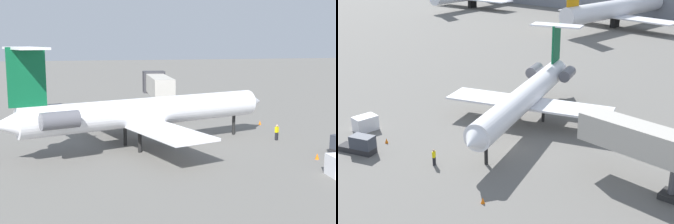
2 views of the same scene
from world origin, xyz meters
The scene contains 9 objects.
ground_plane centered at (0.00, 0.00, -0.05)m, with size 400.00×400.00×0.10m, color #66635E.
regional_jet centered at (-2.68, 6.80, 3.64)m, with size 20.22×29.16×10.00m.
jet_bridge centered at (15.48, 1.14, 4.32)m, with size 13.20×4.06×6.02m.
ground_crew_marshaller centered at (-2.99, -7.76, 0.86)m, with size 0.43×0.48×1.69m.
baggage_tug_lead centered at (-10.95, -10.72, 0.84)m, with size 4.24×2.53×1.90m.
cargo_container_uld centered at (-15.66, -6.89, 0.85)m, with size 1.97×2.68×1.69m.
traffic_cone_near centered at (5.36, -9.88, 0.28)m, with size 0.36×0.36×0.55m.
traffic_cone_mid centered at (-10.84, -7.60, 0.28)m, with size 0.36×0.36×0.55m.
parked_airliner_west_mid centered at (-24.42, 70.71, 4.43)m, with size 32.28×38.10×13.68m.
Camera 2 is at (28.28, -34.35, 20.83)m, focal length 49.43 mm.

